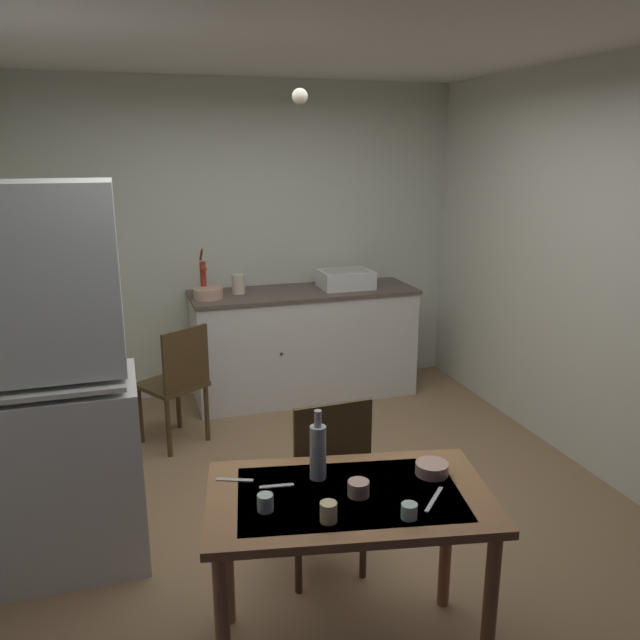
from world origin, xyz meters
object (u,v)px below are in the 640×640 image
object	(u,v)px
sink_basin	(346,279)
hand_pump	(203,276)
glass_bottle	(318,451)
chair_by_counter	(177,382)
serving_bowl_wide	(432,469)
dining_table	(349,519)
mixing_bowl_counter	(208,293)
mug_dark	(409,511)
chair_far_side	(325,483)
hutch_cabinet	(40,397)

from	to	relation	value
sink_basin	hand_pump	distance (m)	1.21
glass_bottle	chair_by_counter	bearing A→B (deg)	100.79
hand_pump	serving_bowl_wide	distance (m)	2.99
chair_by_counter	serving_bowl_wide	size ratio (longest dim) A/B	6.49
dining_table	serving_bowl_wide	distance (m)	0.41
mixing_bowl_counter	mug_dark	bearing A→B (deg)	-84.32
chair_far_side	glass_bottle	distance (m)	0.58
sink_basin	chair_by_counter	size ratio (longest dim) A/B	0.49
hand_pump	mixing_bowl_counter	distance (m)	0.16
hutch_cabinet	chair_far_side	xyz separation A→B (m)	(1.30, -0.52, -0.40)
dining_table	serving_bowl_wide	world-z (taller)	serving_bowl_wide
hutch_cabinet	mixing_bowl_counter	distance (m)	2.09
chair_by_counter	hand_pump	bearing A→B (deg)	66.61
sink_basin	hutch_cabinet	bearing A→B (deg)	-140.66
mixing_bowl_counter	hand_pump	bearing A→B (deg)	102.11
hand_pump	mixing_bowl_counter	world-z (taller)	hand_pump
hutch_cabinet	sink_basin	distance (m)	2.91
hutch_cabinet	chair_far_side	size ratio (longest dim) A/B	2.02
hutch_cabinet	chair_by_counter	size ratio (longest dim) A/B	2.18
sink_basin	chair_by_counter	distance (m)	1.73
chair_far_side	serving_bowl_wide	xyz separation A→B (m)	(0.31, -0.51, 0.29)
hutch_cabinet	mixing_bowl_counter	world-z (taller)	hutch_cabinet
hutch_cabinet	dining_table	distance (m)	1.65
mug_dark	hutch_cabinet	bearing A→B (deg)	136.50
chair_by_counter	mug_dark	world-z (taller)	chair_by_counter
chair_far_side	chair_by_counter	size ratio (longest dim) A/B	1.08
dining_table	chair_far_side	distance (m)	0.58
sink_basin	chair_by_counter	bearing A→B (deg)	-156.30
hutch_cabinet	chair_by_counter	xyz separation A→B (m)	(0.74, 1.18, -0.43)
hand_pump	serving_bowl_wide	world-z (taller)	hand_pump
hand_pump	chair_by_counter	xyz separation A→B (m)	(-0.31, -0.71, -0.62)
serving_bowl_wide	hand_pump	bearing A→B (deg)	100.83
dining_table	mug_dark	bearing A→B (deg)	-56.55
sink_basin	serving_bowl_wide	size ratio (longest dim) A/B	3.18
mixing_bowl_counter	chair_by_counter	size ratio (longest dim) A/B	0.26
mixing_bowl_counter	chair_far_side	size ratio (longest dim) A/B	0.24
mixing_bowl_counter	dining_table	distance (m)	2.89
mixing_bowl_counter	serving_bowl_wide	size ratio (longest dim) A/B	1.70
sink_basin	glass_bottle	distance (m)	2.98
hutch_cabinet	chair_far_side	world-z (taller)	hutch_cabinet
hand_pump	mug_dark	distance (m)	3.23
hand_pump	mixing_bowl_counter	size ratio (longest dim) A/B	1.66
serving_bowl_wide	chair_far_side	bearing A→B (deg)	120.92
dining_table	glass_bottle	world-z (taller)	glass_bottle
hand_pump	dining_table	world-z (taller)	hand_pump
chair_far_side	mug_dark	xyz separation A→B (m)	(0.08, -0.78, 0.29)
hand_pump	chair_by_counter	bearing A→B (deg)	-113.39
glass_bottle	hand_pump	bearing A→B (deg)	91.94
serving_bowl_wide	mixing_bowl_counter	bearing A→B (deg)	100.79
chair_far_side	mug_dark	size ratio (longest dim) A/B	15.88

